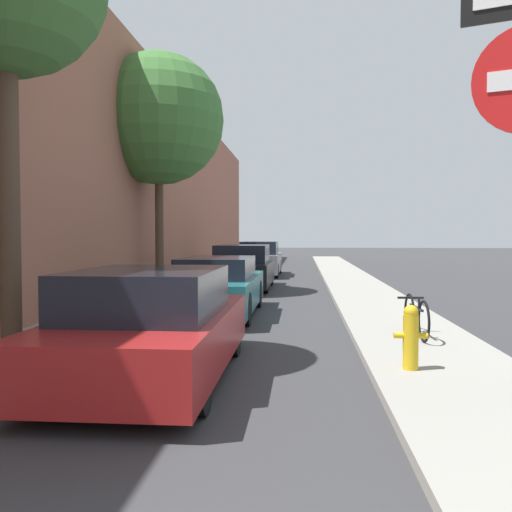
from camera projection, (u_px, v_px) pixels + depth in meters
name	position (u px, v px, depth m)	size (l,w,h in m)	color
ground_plane	(267.00, 294.00, 16.34)	(120.00, 120.00, 0.00)	#333335
sidewalk_left	(173.00, 291.00, 16.58)	(2.00, 52.00, 0.12)	gray
sidewalk_right	(364.00, 293.00, 16.09)	(2.00, 52.00, 0.12)	gray
building_facade_left	(129.00, 169.00, 16.55)	(0.70, 52.00, 7.61)	#9E604C
parked_car_red	(151.00, 327.00, 6.64)	(1.87, 4.21, 1.37)	black
parked_car_teal	(218.00, 287.00, 11.92)	(1.70, 4.45, 1.30)	black
parked_car_black	(243.00, 268.00, 17.82)	(1.86, 4.35, 1.46)	black
parked_car_grey	(260.00, 260.00, 23.67)	(1.75, 4.55, 1.50)	black
street_tree_far	(159.00, 119.00, 16.13)	(3.92, 3.92, 7.10)	#4C3A2B
fire_hydrant	(411.00, 336.00, 6.65)	(0.41, 0.19, 0.80)	gold
bicycle	(416.00, 316.00, 8.82)	(0.44, 1.61, 0.66)	black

